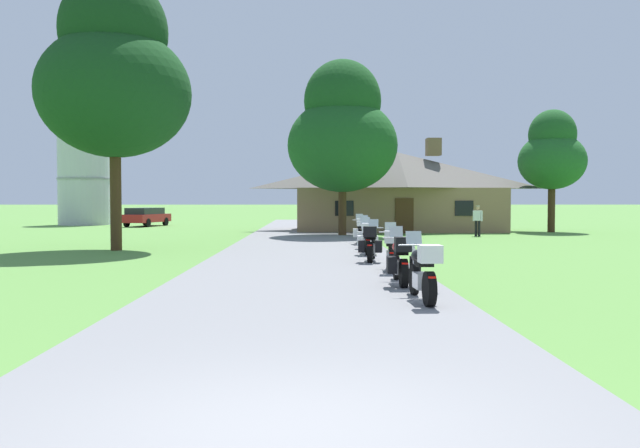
{
  "coord_description": "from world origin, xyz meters",
  "views": [
    {
      "loc": [
        0.18,
        -5.29,
        1.99
      ],
      "look_at": [
        0.56,
        20.59,
        1.03
      ],
      "focal_mm": 36.25,
      "sensor_mm": 36.0,
      "label": 1
    }
  ],
  "objects": [
    {
      "name": "tree_right_of_lodge",
      "position": [
        15.12,
        34.49,
        4.86
      ],
      "size": [
        4.11,
        4.11,
        7.57
      ],
      "color": "#422D19",
      "rests_on": "ground"
    },
    {
      "name": "motorcycle_blue_sixth_in_row",
      "position": [
        2.4,
        20.53,
        0.61
      ],
      "size": [
        0.72,
        2.08,
        1.3
      ],
      "rotation": [
        0.0,
        0.0,
        -0.01
      ],
      "color": "black",
      "rests_on": "asphalt_driveway"
    },
    {
      "name": "ground_plane",
      "position": [
        0.0,
        20.0,
        0.0
      ],
      "size": [
        500.0,
        500.0,
        0.0
      ],
      "primitive_type": "plane",
      "color": "#56893D"
    },
    {
      "name": "motorcycle_yellow_farthest_in_row",
      "position": [
        2.41,
        23.17,
        0.61
      ],
      "size": [
        0.73,
        2.08,
        1.3
      ],
      "rotation": [
        0.0,
        0.0,
        -0.01
      ],
      "color": "black",
      "rests_on": "asphalt_driveway"
    },
    {
      "name": "motorcycle_black_fourth_in_row",
      "position": [
        2.1,
        14.97,
        0.61
      ],
      "size": [
        0.94,
        2.07,
        1.3
      ],
      "rotation": [
        0.0,
        0.0,
        -0.16
      ],
      "color": "black",
      "rests_on": "asphalt_driveway"
    },
    {
      "name": "stone_lodge",
      "position": [
        5.76,
        35.98,
        2.59
      ],
      "size": [
        13.5,
        6.38,
        5.93
      ],
      "color": "#896B4C",
      "rests_on": "ground"
    },
    {
      "name": "tree_left_near",
      "position": [
        -7.51,
        20.31,
        6.9
      ],
      "size": [
        5.96,
        5.96,
        10.82
      ],
      "color": "#422D19",
      "rests_on": "ground"
    },
    {
      "name": "motorcycle_black_nearest_to_camera",
      "position": [
        2.32,
        6.89,
        0.62
      ],
      "size": [
        0.66,
        2.08,
        1.3
      ],
      "rotation": [
        0.0,
        0.0,
        0.03
      ],
      "color": "black",
      "rests_on": "asphalt_driveway"
    },
    {
      "name": "motorcycle_yellow_third_in_row",
      "position": [
        2.39,
        12.19,
        0.62
      ],
      "size": [
        0.68,
        2.08,
        1.3
      ],
      "rotation": [
        0.0,
        0.0,
        -0.09
      ],
      "color": "black",
      "rests_on": "asphalt_driveway"
    },
    {
      "name": "metal_silo_distant",
      "position": [
        -17.93,
        46.71,
        4.19
      ],
      "size": [
        4.18,
        4.18,
        8.37
      ],
      "color": "#B2B7BC",
      "rests_on": "ground"
    },
    {
      "name": "bystander_white_shirt_near_lodge",
      "position": [
        9.33,
        29.84,
        0.95
      ],
      "size": [
        0.47,
        0.38,
        1.69
      ],
      "rotation": [
        0.0,
        0.0,
        2.56
      ],
      "color": "black",
      "rests_on": "ground"
    },
    {
      "name": "motorcycle_silver_fifth_in_row",
      "position": [
        2.2,
        17.62,
        0.61
      ],
      "size": [
        0.75,
        2.08,
        1.3
      ],
      "rotation": [
        0.0,
        0.0,
        -0.04
      ],
      "color": "black",
      "rests_on": "asphalt_driveway"
    },
    {
      "name": "parked_red_suv_far_left",
      "position": [
        -12.26,
        43.62,
        0.78
      ],
      "size": [
        2.89,
        4.91,
        1.4
      ],
      "rotation": [
        0.0,
        0.0,
        -0.24
      ],
      "color": "maroon",
      "rests_on": "ground"
    },
    {
      "name": "tree_by_lodge_front",
      "position": [
        1.93,
        30.12,
        5.69
      ],
      "size": [
        6.02,
        6.02,
        9.64
      ],
      "color": "#422D19",
      "rests_on": "ground"
    },
    {
      "name": "motorcycle_red_second_in_row",
      "position": [
        2.25,
        9.32,
        0.61
      ],
      "size": [
        0.73,
        2.08,
        1.3
      ],
      "rotation": [
        0.0,
        0.0,
        -0.02
      ],
      "color": "black",
      "rests_on": "asphalt_driveway"
    },
    {
      "name": "asphalt_driveway",
      "position": [
        0.0,
        18.0,
        0.03
      ],
      "size": [
        6.4,
        80.0,
        0.06
      ],
      "primitive_type": "cube",
      "color": "slate",
      "rests_on": "ground"
    }
  ]
}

